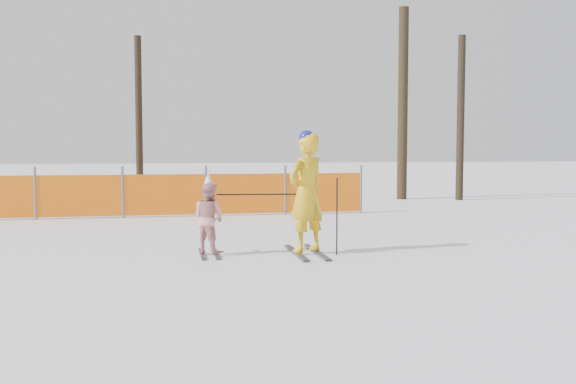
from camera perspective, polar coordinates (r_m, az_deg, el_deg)
name	(u,v)px	position (r m, az deg, el deg)	size (l,w,h in m)	color
ground	(294,260)	(9.80, 0.56, -6.04)	(120.00, 120.00, 0.00)	white
adult	(306,192)	(10.23, 1.65, -0.03)	(0.82, 1.53, 1.98)	black
child	(209,217)	(10.24, -7.06, -2.26)	(0.69, 1.05, 1.31)	black
ski_poles	(296,205)	(10.16, 0.72, -1.17)	(1.88, 0.40, 1.23)	black
safety_fence	(36,196)	(16.23, -21.52, -0.35)	(16.06, 0.06, 1.25)	#595960
tree_trunks	(357,111)	(21.20, 6.16, 7.20)	(10.44, 2.64, 6.24)	#2D2214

